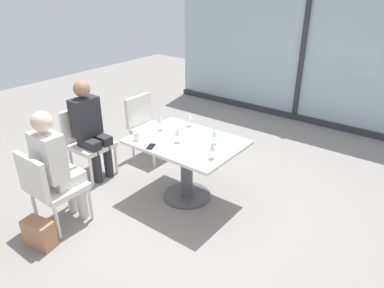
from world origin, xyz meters
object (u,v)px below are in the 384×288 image
Objects in this scene: coffee_cup at (137,136)px; handbag_1 at (39,233)px; wine_glass_2 at (161,119)px; cell_phone_on_table at (151,146)px; wine_glass_0 at (212,146)px; wine_glass_3 at (214,133)px; handbag_0 at (52,178)px; chair_front_left at (49,185)px; wine_glass_4 at (190,116)px; person_front_left at (56,163)px; person_side_end at (90,125)px; wine_glass_1 at (178,131)px; dining_table_main at (187,156)px; chair_far_left at (147,124)px; chair_side_end at (86,138)px.

coffee_cup is 1.37m from handbag_1.
cell_phone_on_table is (0.22, -0.41, -0.13)m from wine_glass_2.
wine_glass_0 is at bearing 9.16° from coffee_cup.
wine_glass_3 is 0.62× the size of handbag_0.
wine_glass_3 is at bearing 53.33° from chair_front_left.
coffee_cup is (-0.02, -0.37, -0.09)m from wine_glass_2.
wine_glass_0 is 1.00× the size of wine_glass_4.
wine_glass_0 is at bearing 39.21° from person_front_left.
handbag_1 is (-0.16, -1.21, -0.64)m from coffee_cup.
wine_glass_2 is (-0.89, 0.23, 0.00)m from wine_glass_0.
person_side_end reaches higher than wine_glass_2.
cell_phone_on_table is (1.06, -0.02, 0.03)m from person_side_end.
person_front_left is 4.20× the size of handbag_0.
wine_glass_1 is at bearing 56.85° from person_front_left.
wine_glass_2 is 0.48m from cell_phone_on_table.
wine_glass_4 is 0.71m from coffee_cup.
dining_table_main is at bearing -7.28° from wine_glass_2.
wine_glass_1 is (0.69, 1.06, 0.16)m from person_front_left.
dining_table_main is at bearing 35.68° from cell_phone_on_table.
wine_glass_4 is at bearing 67.65° from cell_phone_on_table.
wine_glass_1 and wine_glass_3 have the same top height.
chair_far_left is at bearing 164.75° from wine_glass_3.
chair_side_end is at bearing -180.00° from person_side_end.
person_front_left is 1.56m from wine_glass_0.
chair_far_left is 9.67× the size of coffee_cup.
wine_glass_1 is at bearing 170.96° from wine_glass_0.
chair_far_left is 1.49m from wine_glass_3.
wine_glass_1 is at bearing 34.61° from cell_phone_on_table.
wine_glass_3 is at bearing -24.28° from wine_glass_4.
wine_glass_1 is 0.62× the size of handbag_1.
chair_far_left is 1.70m from person_front_left.
wine_glass_4 is at bearing 68.25° from handbag_1.
dining_table_main is 6.45× the size of wine_glass_1.
wine_glass_3 is at bearing 16.15° from person_side_end.
chair_front_left is 1.76m from wine_glass_3.
chair_front_left is 4.70× the size of wine_glass_4.
wine_glass_3 is 0.57m from wine_glass_4.
chair_front_left is (0.64, -0.93, 0.00)m from chair_side_end.
wine_glass_4 is (-0.23, 0.35, 0.32)m from dining_table_main.
wine_glass_1 reaches higher than dining_table_main.
chair_far_left is 4.70× the size of wine_glass_1.
person_side_end is at bearing 0.00° from chair_side_end.
wine_glass_1 is 1.70m from handbag_1.
chair_side_end is 1.20m from cell_phone_on_table.
wine_glass_1 is 0.47m from coffee_cup.
chair_side_end is 1.40m from wine_glass_1.
wine_glass_3 is (1.03, 1.38, 0.37)m from chair_front_left.
handbag_1 is (0.83, -0.67, 0.00)m from handbag_0.
wine_glass_0 is (1.84, 0.16, 0.37)m from chair_side_end.
chair_far_left reaches higher than handbag_1.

